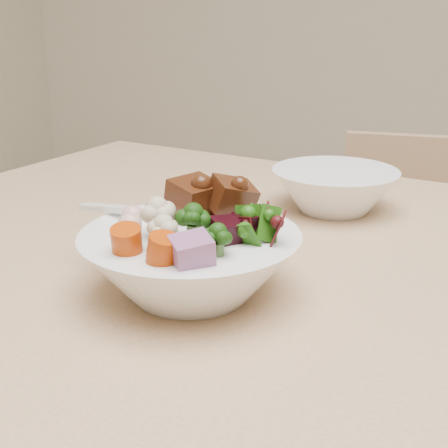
% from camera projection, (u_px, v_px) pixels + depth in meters
% --- Properties ---
extents(chair_far, '(0.39, 0.39, 0.80)m').
position_uv_depth(chair_far, '(426.00, 324.00, 1.21)').
color(chair_far, tan).
rests_on(chair_far, ground).
extents(food_bowl, '(0.20, 0.20, 0.11)m').
position_uv_depth(food_bowl, '(193.00, 259.00, 0.56)').
color(food_bowl, white).
rests_on(food_bowl, dining_table).
extents(soup_spoon, '(0.10, 0.06, 0.02)m').
position_uv_depth(soup_spoon, '(126.00, 219.00, 0.60)').
color(soup_spoon, white).
rests_on(soup_spoon, food_bowl).
extents(side_bowl, '(0.16, 0.16, 0.05)m').
position_uv_depth(side_bowl, '(334.00, 190.00, 0.80)').
color(side_bowl, white).
rests_on(side_bowl, dining_table).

